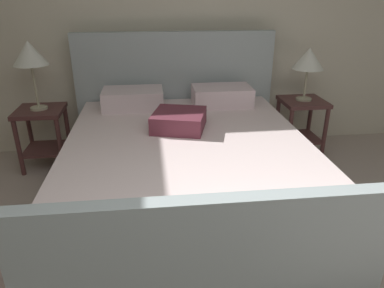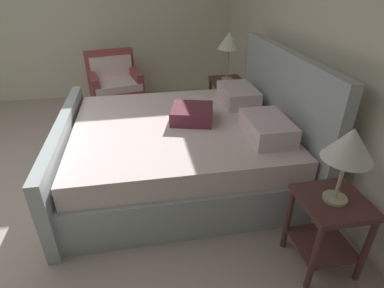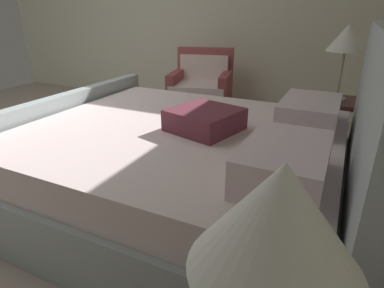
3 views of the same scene
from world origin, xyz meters
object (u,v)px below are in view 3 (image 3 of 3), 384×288
object	(u,v)px
bed	(190,166)
nightstand_left	(332,120)
table_lamp_right	(278,225)
armchair	(201,95)
table_lamp_left	(347,40)

from	to	relation	value
bed	nightstand_left	world-z (taller)	bed
table_lamp_right	nightstand_left	size ratio (longest dim) A/B	0.89
bed	armchair	bearing A→B (deg)	-158.41
table_lamp_right	armchair	size ratio (longest dim) A/B	0.59
bed	table_lamp_right	world-z (taller)	bed
bed	table_lamp_right	distance (m)	1.69
bed	nightstand_left	size ratio (longest dim) A/B	3.80
nightstand_left	table_lamp_left	world-z (taller)	table_lamp_left
nightstand_left	bed	bearing A→B (deg)	-32.02
table_lamp_right	armchair	world-z (taller)	table_lamp_right
table_lamp_right	table_lamp_left	size ratio (longest dim) A/B	0.83
bed	armchair	size ratio (longest dim) A/B	2.53
nightstand_left	table_lamp_left	size ratio (longest dim) A/B	0.94
bed	nightstand_left	xyz separation A→B (m)	(-1.33, 0.83, 0.05)
table_lamp_right	table_lamp_left	distance (m)	2.65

